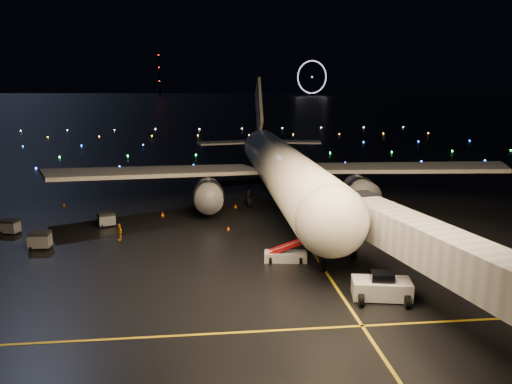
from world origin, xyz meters
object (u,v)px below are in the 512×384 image
Objects in this scene: airliner at (279,140)px; baggage_cart_0 at (106,220)px; belt_loader at (286,247)px; crew_c at (120,232)px; baggage_cart_2 at (10,227)px; baggage_cart_1 at (40,240)px; pushback_tug at (382,285)px.

airliner reaches higher than baggage_cart_0.
airliner is 25.70m from baggage_cart_0.
belt_loader is 3.21× the size of crew_c.
baggage_cart_0 is at bearing 152.15° from belt_loader.
crew_c is 0.97× the size of baggage_cart_0.
baggage_cart_0 is 10.47m from baggage_cart_2.
baggage_cart_2 is (-5.02, 5.86, -0.08)m from baggage_cart_1.
crew_c is 6.18m from baggage_cart_0.
belt_loader reaches higher than baggage_cart_2.
airliner is at bearing 1.65° from baggage_cart_0.
baggage_cart_1 is at bearing -33.40° from baggage_cart_2.
baggage_cart_1 is at bearing -146.72° from airliner.
pushback_tug reaches higher than crew_c.
belt_loader is 31.95m from baggage_cart_2.
baggage_cart_1 is at bearing -146.97° from baggage_cart_0.
baggage_cart_1 is at bearing 173.91° from belt_loader.
baggage_cart_1 reaches higher than baggage_cart_2.
airliner reaches higher than pushback_tug.
belt_loader is (-3.01, -24.27, -7.48)m from airliner.
pushback_tug is at bearing -65.54° from baggage_cart_0.
belt_loader is at bearing -6.58° from baggage_cart_2.
airliner is at bearing 36.28° from baggage_cart_2.
crew_c is at bearing 161.77° from belt_loader.
baggage_cart_2 is at bearing 167.73° from baggage_cart_0.
baggage_cart_1 is (-30.57, 15.63, -0.19)m from pushback_tug.
pushback_tug is 11.05m from belt_loader.
pushback_tug reaches higher than baggage_cart_1.
baggage_cart_0 is (-19.20, 14.19, -0.62)m from belt_loader.
pushback_tug is 2.38× the size of baggage_cart_0.
baggage_cart_2 is (-10.30, -1.91, -0.00)m from baggage_cart_0.
crew_c is at bearing -141.18° from airliner.
crew_c is 0.97× the size of baggage_cart_2.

